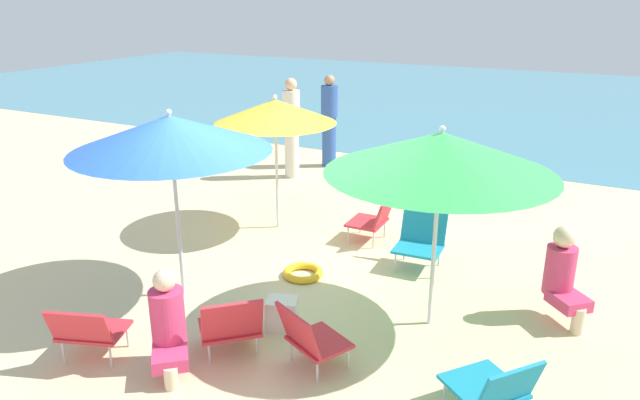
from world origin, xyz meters
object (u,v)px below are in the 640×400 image
(person_a, at_px, (291,128))
(beach_chair_f, at_px, (88,330))
(umbrella_yellow, at_px, (275,111))
(beach_chair_a, at_px, (309,337))
(umbrella_blue, at_px, (170,133))
(beach_chair_c, at_px, (421,237))
(umbrella_green, at_px, (441,153))
(beach_bag, at_px, (282,314))
(beach_chair_b, at_px, (231,325))
(person_d, at_px, (168,324))
(person_b, at_px, (329,121))
(beach_chair_e, at_px, (494,387))
(swim_ring, at_px, (303,273))
(beach_chair_d, at_px, (374,218))
(person_c, at_px, (563,273))

(person_a, bearing_deg, beach_chair_f, -18.08)
(umbrella_yellow, bearing_deg, beach_chair_a, -54.25)
(umbrella_blue, distance_m, beach_chair_c, 3.11)
(umbrella_green, relative_size, beach_bag, 6.74)
(beach_chair_b, bearing_deg, person_d, 94.50)
(beach_chair_a, relative_size, person_b, 0.39)
(umbrella_yellow, bearing_deg, beach_chair_e, -37.08)
(beach_chair_e, xyz_separation_m, swim_ring, (-2.44, 1.45, -0.24))
(beach_chair_a, distance_m, swim_ring, 1.80)
(beach_chair_a, relative_size, beach_chair_e, 0.84)
(beach_chair_c, xyz_separation_m, person_a, (-3.16, 2.45, 0.53))
(umbrella_green, height_order, beach_chair_a, umbrella_green)
(beach_chair_d, distance_m, person_d, 3.41)
(beach_chair_a, distance_m, beach_bag, 0.73)
(beach_chair_a, bearing_deg, beach_chair_d, 37.67)
(beach_chair_f, relative_size, person_d, 0.74)
(beach_chair_a, relative_size, beach_chair_b, 0.88)
(beach_chair_b, relative_size, person_b, 0.45)
(beach_bag, bearing_deg, beach_chair_d, 90.53)
(person_c, bearing_deg, beach_chair_d, -156.43)
(umbrella_yellow, xyz_separation_m, umbrella_blue, (0.10, -2.14, 0.15))
(beach_chair_d, distance_m, person_a, 3.21)
(umbrella_green, bearing_deg, umbrella_blue, -166.04)
(umbrella_yellow, height_order, umbrella_blue, umbrella_blue)
(beach_chair_f, distance_m, person_c, 4.46)
(umbrella_blue, height_order, person_b, umbrella_blue)
(person_b, bearing_deg, person_d, -50.48)
(umbrella_green, xyz_separation_m, umbrella_blue, (-2.55, -0.63, 0.04))
(beach_chair_b, distance_m, beach_chair_c, 2.74)
(umbrella_blue, xyz_separation_m, beach_chair_f, (0.08, -1.35, -1.46))
(beach_chair_c, relative_size, beach_chair_d, 1.15)
(beach_chair_c, height_order, beach_chair_e, beach_chair_c)
(person_d, bearing_deg, person_c, 89.40)
(swim_ring, bearing_deg, umbrella_yellow, 131.49)
(person_b, xyz_separation_m, person_d, (1.63, -6.36, -0.42))
(person_c, bearing_deg, person_d, -94.44)
(umbrella_blue, bearing_deg, beach_chair_f, -86.41)
(beach_chair_b, bearing_deg, person_a, -19.13)
(beach_chair_b, height_order, person_a, person_a)
(beach_chair_f, distance_m, beach_bag, 1.75)
(umbrella_yellow, distance_m, umbrella_blue, 2.15)
(beach_chair_d, bearing_deg, umbrella_green, 126.89)
(beach_chair_b, bearing_deg, person_b, -24.84)
(beach_chair_d, relative_size, person_c, 0.62)
(beach_bag, bearing_deg, beach_chair_f, -134.45)
(umbrella_yellow, relative_size, beach_chair_c, 2.65)
(beach_chair_c, distance_m, person_a, 4.03)
(umbrella_yellow, relative_size, person_b, 1.09)
(person_c, relative_size, swim_ring, 2.10)
(beach_chair_a, relative_size, beach_chair_d, 1.10)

